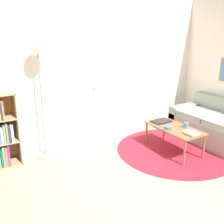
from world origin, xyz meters
TOP-DOWN VIEW (x-y plane):
  - ground_plane at (0.00, 0.00)m, footprint 14.00×14.00m
  - wall_back at (-0.01, 2.45)m, footprint 7.74×0.11m
  - rug at (1.05, 1.32)m, footprint 1.94×1.94m
  - floor_lamp at (-0.89, 2.20)m, footprint 0.32×0.32m
  - couch at (1.99, 1.23)m, footprint 0.85×1.53m
  - coffee_table at (1.00, 1.31)m, footprint 0.49×0.99m
  - laptop at (0.99, 1.62)m, footprint 0.35×0.25m
  - bowl at (0.86, 1.29)m, footprint 0.12×0.12m
  - book_stack_on_table at (1.00, 0.94)m, footprint 0.17×0.22m
  - cup at (1.15, 1.20)m, footprint 0.08×0.08m

SIDE VIEW (x-z plane):
  - ground_plane at x=0.00m, z-range 0.00..0.00m
  - rug at x=1.05m, z-range 0.00..0.01m
  - couch at x=1.99m, z-range -0.11..0.65m
  - coffee_table at x=1.00m, z-range 0.17..0.59m
  - laptop at x=0.99m, z-range 0.42..0.44m
  - book_stack_on_table at x=1.00m, z-range 0.42..0.46m
  - bowl at x=0.86m, z-range 0.42..0.46m
  - cup at x=1.15m, z-range 0.42..0.51m
  - wall_back at x=-0.01m, z-range -0.01..2.59m
  - floor_lamp at x=-0.89m, z-range 0.47..2.17m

